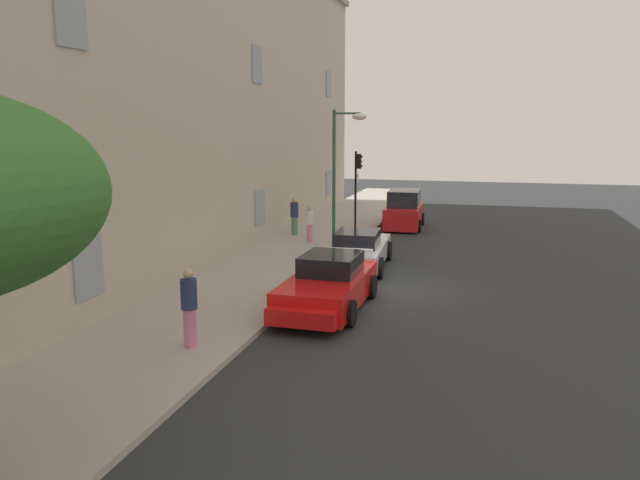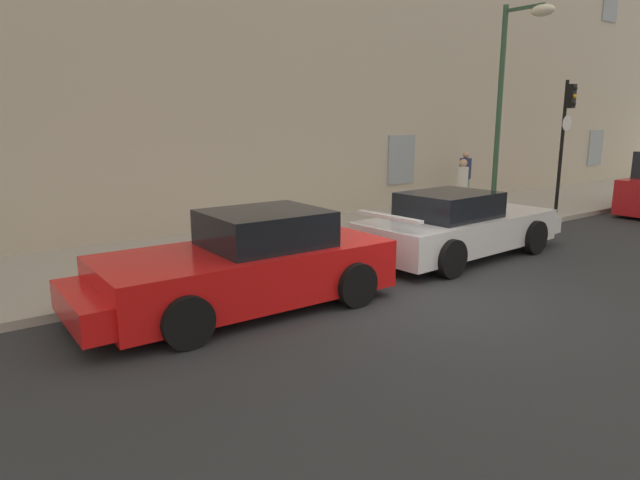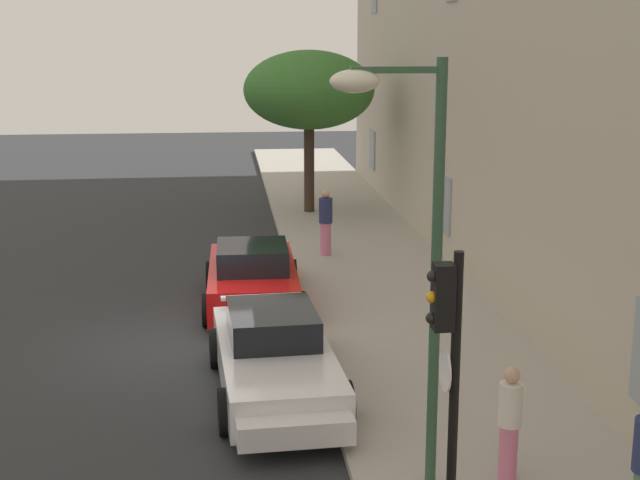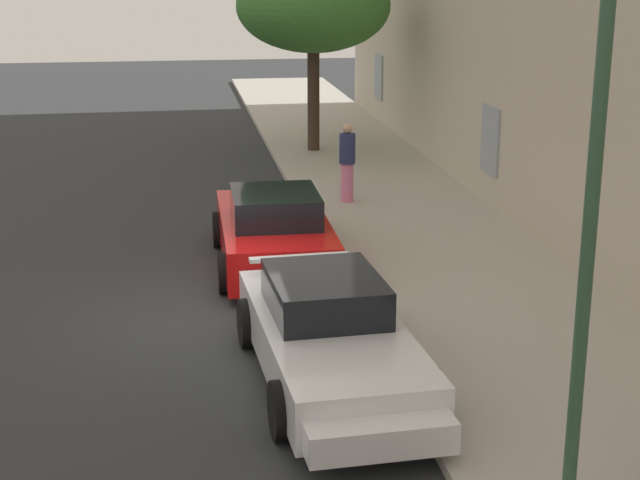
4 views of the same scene
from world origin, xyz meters
name	(u,v)px [view 3 (image 3 of 4)]	position (x,y,z in m)	size (l,w,h in m)	color
ground_plane	(191,345)	(0.00, 0.00, 0.00)	(80.00, 80.00, 0.00)	#2B2D30
sidewalk	(413,334)	(0.00, 4.42, 0.07)	(60.00, 4.18, 0.14)	#A8A399
sportscar_red_lead	(252,276)	(-2.68, 1.30, 0.64)	(4.86, 2.20, 1.48)	red
sportscar_yellow_flank	(276,362)	(2.78, 1.50, 0.62)	(5.17, 2.26, 1.39)	white
tree_near_kerb	(309,90)	(-12.79, 3.56, 4.17)	(4.30, 4.30, 5.34)	#38281E
traffic_light	(447,370)	(8.78, 2.86, 2.71)	(0.44, 0.36, 3.77)	black
street_lamp	(404,199)	(6.27, 2.90, 3.98)	(0.44, 1.42, 5.54)	#2D5138
pedestrian_admiring	(326,222)	(-6.59, 3.41, 1.05)	(0.49, 0.49, 1.78)	pink
pedestrian_strolling	(510,422)	(6.24, 4.38, 0.96)	(0.41, 0.41, 1.59)	pink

